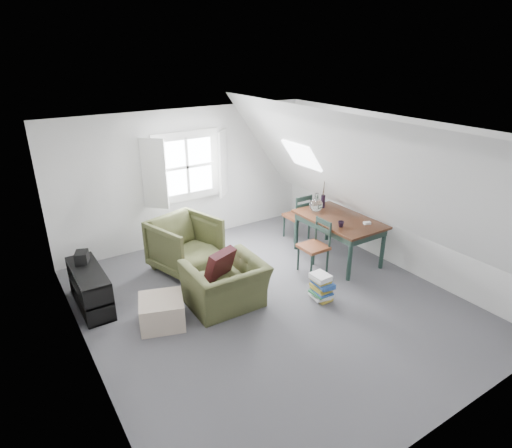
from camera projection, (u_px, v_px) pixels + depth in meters
floor at (270, 302)px, 6.32m from camera, size 5.50×5.50×0.00m
ceiling at (272, 133)px, 5.36m from camera, size 5.50×5.50×0.00m
wall_back at (187, 177)px, 7.97m from camera, size 5.00×0.00×5.00m
wall_front at (451, 327)px, 3.71m from camera, size 5.00×0.00×5.00m
wall_left at (79, 274)px, 4.59m from camera, size 0.00×5.50×5.50m
wall_right at (394, 193)px, 7.09m from camera, size 0.00×5.50×5.50m
slope_left at (159, 211)px, 4.86m from camera, size 3.19×5.50×4.48m
slope_right at (356, 171)px, 6.41m from camera, size 3.19×5.50×4.48m
dormer_window at (188, 167)px, 7.83m from camera, size 1.71×0.35×1.30m
skylight at (302, 155)px, 7.43m from camera, size 0.35×0.75×0.47m
armchair_near at (226, 305)px, 6.25m from camera, size 1.07×0.94×0.69m
armchair_far at (187, 268)px, 7.30m from camera, size 1.21×1.23×0.90m
throw_pillow at (220, 265)px, 6.13m from camera, size 0.53×0.42×0.48m
ottoman at (162, 311)px, 5.77m from camera, size 0.73×0.73×0.39m
dining_table at (339, 223)px, 7.40m from camera, size 0.92×1.54×0.77m
demijohn at (316, 205)px, 7.58m from camera, size 0.24×0.24×0.34m
vase_twigs at (323, 201)px, 7.78m from camera, size 0.08×0.09×0.60m
cup at (341, 227)px, 7.00m from camera, size 0.12×0.12×0.10m
paper_box at (367, 223)px, 7.10m from camera, size 0.13×0.11×0.04m
dining_chair_far at (298, 216)px, 8.26m from camera, size 0.43×0.43×0.91m
dining_chair_near at (315, 246)px, 7.04m from camera, size 0.42×0.42×0.90m
media_shelf at (91, 291)px, 6.12m from camera, size 0.38×1.15×0.59m
electronics_box at (82, 258)px, 6.19m from camera, size 0.24×0.28×0.19m
magazine_stack at (321, 287)px, 6.33m from camera, size 0.31×0.36×0.41m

